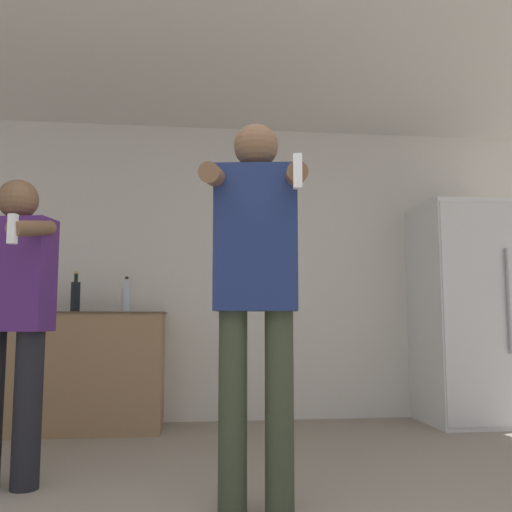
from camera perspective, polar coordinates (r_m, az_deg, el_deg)
The scene contains 11 objects.
wall_back at distance 4.98m, azimuth -5.65°, elevation -1.48°, with size 7.00×0.06×2.55m.
ceiling_slab at distance 3.72m, azimuth -4.88°, elevation 21.26°, with size 7.00×3.79×0.05m.
refrigerator at distance 5.11m, azimuth 19.79°, elevation -5.35°, with size 0.65×0.74×1.82m.
counter at distance 4.74m, azimuth -17.99°, elevation -10.86°, with size 1.44×0.62×0.91m.
bottle_short_whiskey at distance 4.64m, azimuth -12.85°, elevation -4.17°, with size 0.07×0.07×0.28m.
bottle_amber_bourbon at distance 4.73m, azimuth -19.81°, elevation -3.94°, with size 0.06×0.06×0.28m.
bottle_tall_gin at distance 4.81m, azimuth -23.23°, elevation -4.18°, with size 0.06×0.06×0.22m.
bottle_clear_vodka at distance 4.77m, azimuth -21.68°, elevation -3.79°, with size 0.06×0.06×0.30m.
bottle_red_label at distance 4.70m, azimuth -17.61°, elevation -3.79°, with size 0.07×0.07×0.32m.
person_woman_foreground at distance 2.59m, azimuth -0.00°, elevation -2.30°, with size 0.50×0.53×1.76m.
person_man_side at distance 3.24m, azimuth -23.22°, elevation -5.00°, with size 0.52×0.56×1.59m.
Camera 1 is at (-0.09, -1.66, 0.85)m, focal length 40.00 mm.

